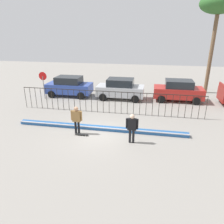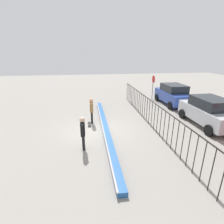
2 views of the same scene
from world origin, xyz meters
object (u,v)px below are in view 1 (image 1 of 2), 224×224
at_px(camera_operator, 132,126).
at_px(parked_car_blue, 69,86).
at_px(skateboard, 82,134).
at_px(parked_car_silver, 120,89).
at_px(palm_tree_tall, 219,5).
at_px(skateboarder, 77,118).
at_px(stop_sign, 43,82).
at_px(parked_car_red, 178,90).

xyz_separation_m(camera_operator, parked_car_blue, (-6.89, 8.27, -0.07)).
bearing_deg(skateboard, parked_car_silver, 62.82).
bearing_deg(palm_tree_tall, skateboarder, -130.65).
xyz_separation_m(skateboard, stop_sign, (-5.81, 6.66, 1.56)).
height_order(camera_operator, parked_car_red, parked_car_red).
bearing_deg(parked_car_red, skateboarder, -130.20).
height_order(parked_car_blue, stop_sign, stop_sign).
height_order(skateboarder, parked_car_silver, parked_car_silver).
xyz_separation_m(skateboarder, parked_car_silver, (1.52, 7.67, -0.08)).
distance_m(parked_car_blue, parked_car_red, 10.22).
height_order(skateboard, camera_operator, camera_operator).
height_order(parked_car_blue, palm_tree_tall, palm_tree_tall).
xyz_separation_m(skateboard, parked_car_silver, (1.18, 7.86, 0.91)).
distance_m(parked_car_silver, parked_car_red, 5.22).
bearing_deg(parked_car_silver, skateboard, -94.54).
bearing_deg(skateboard, parked_car_blue, 97.16).
distance_m(parked_car_silver, palm_tree_tall, 11.58).
xyz_separation_m(parked_car_silver, palm_tree_tall, (8.29, 3.76, 7.15)).
bearing_deg(camera_operator, parked_car_blue, -16.15).
xyz_separation_m(skateboard, camera_operator, (3.06, -0.34, 0.98)).
relative_size(camera_operator, parked_car_blue, 0.40).
distance_m(skateboard, palm_tree_tall, 17.02).
height_order(skateboarder, stop_sign, stop_sign).
relative_size(skateboarder, skateboard, 2.20).
bearing_deg(skateboard, palm_tree_tall, 32.16).
xyz_separation_m(stop_sign, palm_tree_tall, (15.29, 4.96, 6.50)).
distance_m(camera_operator, palm_tree_tall, 15.31).
distance_m(parked_car_silver, stop_sign, 7.13).
relative_size(camera_operator, parked_car_silver, 0.40).
distance_m(camera_operator, parked_car_red, 9.20).
xyz_separation_m(parked_car_blue, stop_sign, (-1.98, -1.27, 0.64)).
relative_size(camera_operator, parked_car_red, 0.40).
relative_size(parked_car_blue, stop_sign, 1.72).
bearing_deg(palm_tree_tall, parked_car_silver, -155.64).
height_order(skateboard, parked_car_blue, parked_car_blue).
xyz_separation_m(camera_operator, stop_sign, (-8.88, 7.00, 0.58)).
bearing_deg(camera_operator, skateboard, 27.63).
bearing_deg(parked_car_blue, skateboarder, -68.25).
bearing_deg(skateboarder, parked_car_blue, 101.61).
bearing_deg(stop_sign, camera_operator, -38.27).
relative_size(stop_sign, palm_tree_tall, 0.27).
bearing_deg(stop_sign, skateboard, -48.88).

